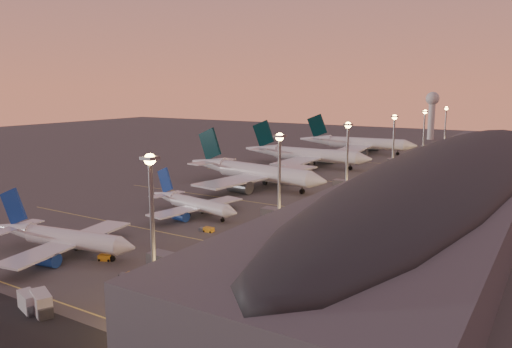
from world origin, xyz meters
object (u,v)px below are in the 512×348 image
object	(u,v)px
airliner_narrow_north	(193,204)
airliner_wide_far	(356,143)
catering_truck_b	(29,302)
baggage_tug_d	(236,251)
baggage_tug_c	(207,230)
airliner_narrow_south	(62,238)
baggage_tug_b	(130,276)
airliner_wide_mid	(305,155)
radar_tower	(432,108)
baggage_tug_a	(103,257)
catering_truck_a	(42,304)
airliner_wide_near	(253,172)

from	to	relation	value
airliner_narrow_north	airliner_wide_far	xyz separation A→B (m)	(-9.11, 152.90, 2.17)
catering_truck_b	baggage_tug_d	bearing A→B (deg)	90.13
baggage_tug_c	catering_truck_b	size ratio (longest dim) A/B	0.69
airliner_narrow_south	baggage_tug_b	distance (m)	23.79
airliner_wide_mid	radar_tower	world-z (taller)	radar_tower
baggage_tug_a	catering_truck_a	world-z (taller)	catering_truck_a
baggage_tug_c	airliner_wide_mid	bearing A→B (deg)	99.01
radar_tower	baggage_tug_d	size ratio (longest dim) A/B	8.72
baggage_tug_c	airliner_narrow_north	bearing A→B (deg)	135.83
airliner_narrow_south	baggage_tug_a	world-z (taller)	airliner_narrow_south
baggage_tug_a	catering_truck_a	distance (m)	24.99
airliner_wide_mid	baggage_tug_b	world-z (taller)	airliner_wide_mid
airliner_wide_far	baggage_tug_c	bearing A→B (deg)	-87.23
baggage_tug_a	catering_truck_b	size ratio (longest dim) A/B	0.78
airliner_wide_far	baggage_tug_a	world-z (taller)	airliner_wide_far
baggage_tug_c	catering_truck_b	distance (m)	51.02
baggage_tug_b	baggage_tug_c	size ratio (longest dim) A/B	1.12
baggage_tug_b	baggage_tug_c	xyz separation A→B (m)	(-6.87, 32.74, -0.05)
airliner_wide_near	airliner_wide_far	distance (m)	108.45
catering_truck_a	baggage_tug_a	bearing A→B (deg)	140.28
airliner_narrow_north	airliner_wide_far	bearing A→B (deg)	103.04
baggage_tug_c	catering_truck_a	size ratio (longest dim) A/B	0.62
radar_tower	baggage_tug_c	bearing A→B (deg)	-88.97
airliner_wide_near	baggage_tug_a	bearing A→B (deg)	-71.07
airliner_wide_far	baggage_tug_d	bearing A→B (deg)	-82.77
airliner_wide_far	baggage_tug_d	distance (m)	178.14
airliner_narrow_north	airliner_wide_far	world-z (taller)	airliner_wide_far
airliner_wide_near	airliner_wide_mid	xyz separation A→B (m)	(-4.66, 52.15, 0.01)
airliner_narrow_south	airliner_wide_mid	world-z (taller)	airliner_wide_mid
catering_truck_b	airliner_wide_near	bearing A→B (deg)	119.81
airliner_wide_near	catering_truck_b	distance (m)	109.59
baggage_tug_a	baggage_tug_b	xyz separation A→B (m)	(12.62, -4.58, 0.00)
baggage_tug_c	airliner_narrow_south	bearing A→B (deg)	-123.62
radar_tower	baggage_tug_d	bearing A→B (deg)	-85.74
catering_truck_b	baggage_tug_d	world-z (taller)	catering_truck_b
baggage_tug_b	airliner_wide_far	bearing A→B (deg)	87.80
airliner_wide_mid	airliner_wide_far	xyz separation A→B (m)	(3.35, 56.29, 0.14)
baggage_tug_c	baggage_tug_b	bearing A→B (deg)	-82.79
airliner_wide_mid	catering_truck_a	world-z (taller)	airliner_wide_mid
baggage_tug_b	airliner_wide_mid	bearing A→B (deg)	92.45
baggage_tug_c	catering_truck_a	xyz separation A→B (m)	(5.53, -50.44, 1.05)
baggage_tug_b	catering_truck_a	bearing A→B (deg)	-105.12
airliner_wide_near	baggage_tug_c	world-z (taller)	airliner_wide_near
baggage_tug_a	airliner_wide_mid	bearing A→B (deg)	74.11
baggage_tug_d	baggage_tug_a	bearing A→B (deg)	174.45
catering_truck_a	radar_tower	bearing A→B (deg)	115.31
baggage_tug_b	airliner_narrow_south	bearing A→B (deg)	162.33
airliner_wide_far	radar_tower	size ratio (longest dim) A/B	2.01
airliner_wide_mid	catering_truck_a	bearing A→B (deg)	-79.01
airliner_wide_mid	baggage_tug_c	distance (m)	111.22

